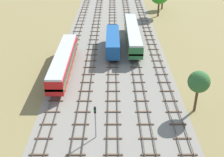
{
  "coord_description": "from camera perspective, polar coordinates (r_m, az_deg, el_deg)",
  "views": [
    {
      "loc": [
        -0.15,
        8.34,
        25.05
      ],
      "look_at": [
        0.0,
        51.31,
        1.5
      ],
      "focal_mm": 45.86,
      "sensor_mm": 36.0,
      "label": 1
    }
  ],
  "objects": [
    {
      "name": "passenger_coach_centre_midfar",
      "position": [
        66.38,
        3.93,
        8.9
      ],
      "size": [
        2.96,
        22.0,
        3.8
      ],
      "color": "#286638",
      "rests_on": "ground"
    },
    {
      "name": "ground_plane",
      "position": [
        53.84,
        -0.02,
        1.0
      ],
      "size": [
        480.0,
        480.0,
        0.0
      ],
      "primitive_type": "plane",
      "color": "olive"
    },
    {
      "name": "track_centre_right",
      "position": [
        55.45,
        9.46,
        1.61
      ],
      "size": [
        2.4,
        126.0,
        0.29
      ],
      "color": "#47382D",
      "rests_on": "ground"
    },
    {
      "name": "track_left",
      "position": [
        54.85,
        -4.8,
        1.6
      ],
      "size": [
        2.4,
        126.0,
        0.29
      ],
      "color": "#47382D",
      "rests_on": "ground"
    },
    {
      "name": "ballast_bed",
      "position": [
        53.84,
        -0.02,
        1.0
      ],
      "size": [
        22.26,
        176.0,
        0.01
      ],
      "primitive_type": "cube",
      "color": "gray",
      "rests_on": "ground"
    },
    {
      "name": "track_centre_left",
      "position": [
        54.67,
        -0.02,
        1.62
      ],
      "size": [
        2.4,
        126.0,
        0.29
      ],
      "color": "#47382D",
      "rests_on": "ground"
    },
    {
      "name": "diesel_railcar_far_left_near",
      "position": [
        53.55,
        -9.86,
        3.49
      ],
      "size": [
        2.96,
        20.5,
        3.8
      ],
      "color": "red",
      "rests_on": "ground"
    },
    {
      "name": "track_far_left",
      "position": [
        55.4,
        -9.51,
        1.58
      ],
      "size": [
        2.4,
        126.0,
        0.29
      ],
      "color": "#47382D",
      "rests_on": "ground"
    },
    {
      "name": "lineside_tree_1",
      "position": [
        42.71,
        16.76,
        -0.66
      ],
      "size": [
        3.21,
        3.21,
        6.63
      ],
      "color": "#4C331E",
      "rests_on": "ground"
    },
    {
      "name": "signal_post_nearest",
      "position": [
        36.71,
        -3.52,
        -7.87
      ],
      "size": [
        0.28,
        0.47,
        5.0
      ],
      "color": "gray",
      "rests_on": "ground"
    },
    {
      "name": "freight_boxcar_centre_left_mid",
      "position": [
        62.3,
        -0.04,
        7.46
      ],
      "size": [
        2.87,
        14.0,
        3.6
      ],
      "color": "#194C8C",
      "rests_on": "ground"
    },
    {
      "name": "track_centre",
      "position": [
        54.87,
        4.75,
        1.62
      ],
      "size": [
        2.4,
        126.0,
        0.29
      ],
      "color": "#47382D",
      "rests_on": "ground"
    }
  ]
}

